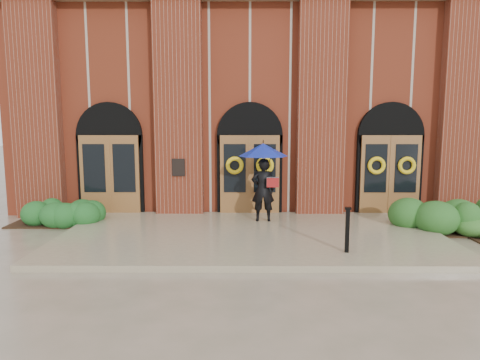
{
  "coord_description": "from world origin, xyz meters",
  "views": [
    {
      "loc": [
        -0.24,
        -10.9,
        3.07
      ],
      "look_at": [
        -0.3,
        1.0,
        1.45
      ],
      "focal_mm": 32.0,
      "sensor_mm": 36.0,
      "label": 1
    }
  ],
  "objects_px": {
    "metal_post": "(347,229)",
    "hedge_wall_right": "(456,216)",
    "man_with_umbrella": "(263,167)",
    "hedge_wall_left": "(62,213)"
  },
  "relations": [
    {
      "from": "hedge_wall_left",
      "to": "hedge_wall_right",
      "type": "bearing_deg",
      "value": -3.77
    },
    {
      "from": "metal_post",
      "to": "hedge_wall_right",
      "type": "distance_m",
      "value": 4.5
    },
    {
      "from": "metal_post",
      "to": "man_with_umbrella",
      "type": "bearing_deg",
      "value": 119.51
    },
    {
      "from": "hedge_wall_left",
      "to": "hedge_wall_right",
      "type": "height_order",
      "value": "hedge_wall_right"
    },
    {
      "from": "hedge_wall_left",
      "to": "hedge_wall_right",
      "type": "relative_size",
      "value": 0.8
    },
    {
      "from": "man_with_umbrella",
      "to": "metal_post",
      "type": "relative_size",
      "value": 2.24
    },
    {
      "from": "hedge_wall_left",
      "to": "hedge_wall_right",
      "type": "xyz_separation_m",
      "value": [
        11.54,
        -0.76,
        0.09
      ]
    },
    {
      "from": "metal_post",
      "to": "hedge_wall_left",
      "type": "relative_size",
      "value": 0.38
    },
    {
      "from": "man_with_umbrella",
      "to": "hedge_wall_right",
      "type": "distance_m",
      "value": 5.64
    },
    {
      "from": "metal_post",
      "to": "hedge_wall_right",
      "type": "relative_size",
      "value": 0.3
    }
  ]
}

